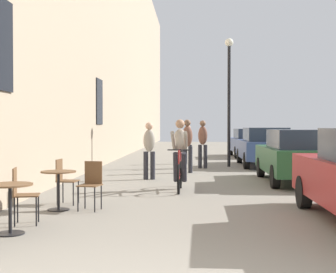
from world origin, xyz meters
TOP-DOWN VIEW (x-y plane):
  - building_facade_left at (-3.45, 14.00)m, footprint 0.54×68.00m
  - cafe_table_near at (-2.31, 2.92)m, footprint 0.64×0.64m
  - cafe_chair_near_toward_wall at (-2.38, 3.58)m, footprint 0.45×0.45m
  - cafe_table_mid at (-2.17, 4.87)m, footprint 0.64×0.64m
  - cafe_chair_mid_toward_street at (-1.58, 4.94)m, footprint 0.44×0.44m
  - cafe_chair_mid_toward_wall at (-2.24, 5.54)m, footprint 0.41×0.41m
  - cyclist_on_bicycle at (-0.01, 7.74)m, footprint 0.52×1.76m
  - pedestrian_near at (-0.96, 9.97)m, footprint 0.38×0.29m
  - pedestrian_mid at (0.13, 11.97)m, footprint 0.37×0.29m
  - pedestrian_far at (0.68, 13.71)m, footprint 0.38×0.30m
  - pedestrian_furthest at (0.12, 15.81)m, footprint 0.36×0.27m
  - street_lamp at (1.70, 14.47)m, footprint 0.32×0.32m
  - parked_car_second at (3.13, 9.36)m, footprint 1.78×4.11m
  - parked_car_third at (3.07, 14.81)m, footprint 1.81×4.22m
  - parked_car_fourth at (3.16, 20.39)m, footprint 1.77×4.04m

SIDE VIEW (x-z plane):
  - cafe_chair_near_toward_wall at x=-2.38m, z-range 0.07..0.96m
  - cafe_chair_mid_toward_street at x=-1.58m, z-range 0.07..0.96m
  - cafe_chair_mid_toward_wall at x=-2.24m, z-range 0.07..0.96m
  - cafe_table_near at x=-2.31m, z-range 0.16..0.88m
  - cafe_table_mid at x=-2.17m, z-range 0.16..0.88m
  - parked_car_fourth at x=3.16m, z-range 0.03..1.45m
  - parked_car_second at x=3.13m, z-range 0.03..1.48m
  - parked_car_third at x=3.07m, z-range 0.03..1.52m
  - cyclist_on_bicycle at x=-0.01m, z-range -0.06..1.68m
  - pedestrian_furthest at x=0.12m, z-range 0.10..1.71m
  - pedestrian_near at x=-0.96m, z-range 0.10..1.77m
  - pedestrian_far at x=0.68m, z-range 0.11..1.88m
  - pedestrian_mid at x=0.13m, z-range 0.11..1.88m
  - street_lamp at x=1.70m, z-range 0.66..5.56m
  - building_facade_left at x=-3.45m, z-range 0.00..12.52m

